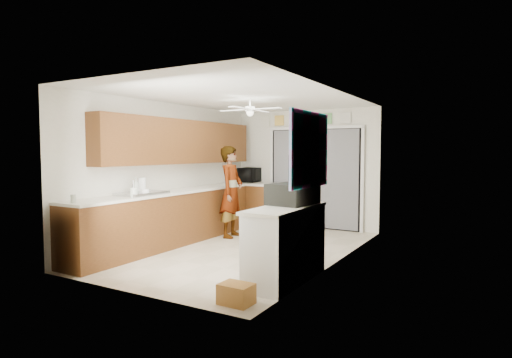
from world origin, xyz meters
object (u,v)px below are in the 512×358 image
at_px(man, 231,192).
at_px(suitcase, 293,194).
at_px(microwave, 250,175).
at_px(paper_towel_roll, 142,186).
at_px(soap_bottle, 136,186).
at_px(cup, 145,192).
at_px(dog, 298,227).
at_px(cardboard_box, 236,294).
at_px(navy_crate, 265,267).

bearing_deg(man, suitcase, -139.46).
relative_size(microwave, man, 0.33).
distance_m(paper_towel_roll, suitcase, 2.70).
height_order(soap_bottle, paper_towel_roll, soap_bottle).
height_order(cup, dog, cup).
bearing_deg(dog, cardboard_box, -61.12).
height_order(microwave, man, man).
height_order(paper_towel_roll, dog, paper_towel_roll).
xyz_separation_m(cardboard_box, man, (-2.01, 2.98, 0.75)).
distance_m(soap_bottle, dog, 3.10).
xyz_separation_m(man, dog, (1.11, 0.61, -0.67)).
bearing_deg(soap_bottle, man, 68.35).
relative_size(microwave, cup, 4.54).
bearing_deg(microwave, man, -169.29).
bearing_deg(cardboard_box, dog, 104.00).
bearing_deg(cup, cardboard_box, -25.06).
xyz_separation_m(soap_bottle, dog, (1.81, 2.35, -0.88)).
bearing_deg(navy_crate, paper_towel_roll, 175.39).
distance_m(cup, paper_towel_roll, 0.31).
xyz_separation_m(microwave, navy_crate, (2.22, -3.35, -1.00)).
xyz_separation_m(cardboard_box, navy_crate, (-0.25, 1.10, -0.01)).
height_order(microwave, cup, microwave).
xyz_separation_m(paper_towel_roll, suitcase, (2.70, -0.03, 0.01)).
bearing_deg(microwave, cup, 174.52).
bearing_deg(cardboard_box, paper_towel_roll, 153.78).
bearing_deg(navy_crate, cardboard_box, -77.24).
bearing_deg(dog, navy_crate, -60.57).
height_order(soap_bottle, suitcase, suitcase).
xyz_separation_m(microwave, suitcase, (2.54, -3.18, -0.02)).
bearing_deg(navy_crate, microwave, 123.60).
xyz_separation_m(soap_bottle, suitcase, (2.77, 0.03, 0.00)).
bearing_deg(man, paper_towel_roll, 149.69).
distance_m(cup, dog, 2.99).
height_order(cardboard_box, navy_crate, cardboard_box).
bearing_deg(microwave, dog, -125.60).
height_order(man, dog, man).
xyz_separation_m(suitcase, navy_crate, (-0.32, -0.16, -0.98)).
bearing_deg(cardboard_box, soap_bottle, 155.50).
relative_size(suitcase, man, 0.37).
bearing_deg(paper_towel_roll, cup, -36.53).
height_order(cup, man, man).
relative_size(microwave, cardboard_box, 1.64).
height_order(suitcase, dog, suitcase).
height_order(microwave, cardboard_box, microwave).
bearing_deg(suitcase, paper_towel_roll, -174.10).
height_order(paper_towel_roll, cardboard_box, paper_towel_roll).
bearing_deg(dog, cup, -106.39).
xyz_separation_m(microwave, paper_towel_roll, (-0.16, -3.15, -0.03)).
distance_m(microwave, dog, 2.02).
xyz_separation_m(paper_towel_roll, navy_crate, (2.38, -0.19, -0.97)).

